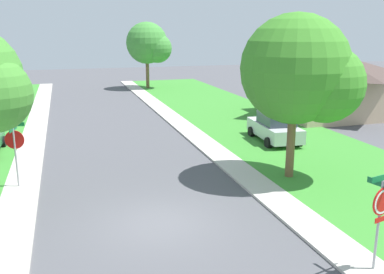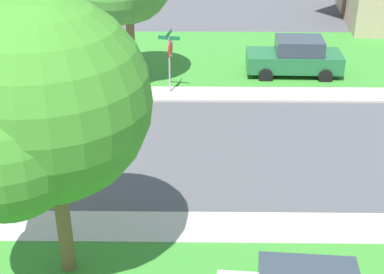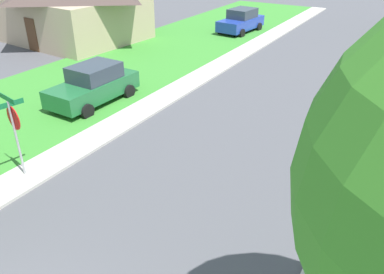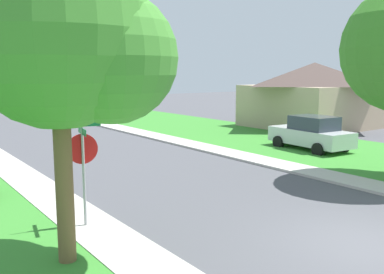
% 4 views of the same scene
% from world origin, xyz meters
% --- Properties ---
extents(ground_plane, '(120.00, 120.00, 0.00)m').
position_xyz_m(ground_plane, '(0.00, 0.00, 0.00)').
color(ground_plane, '#4C4C51').
extents(sidewalk_west, '(1.40, 56.00, 0.10)m').
position_xyz_m(sidewalk_west, '(-4.70, 12.00, 0.05)').
color(sidewalk_west, '#B7B2A8').
rests_on(sidewalk_west, ground).
extents(lawn_west, '(8.00, 56.00, 0.08)m').
position_xyz_m(lawn_west, '(-9.40, 12.00, 0.04)').
color(lawn_west, '#38842D').
rests_on(lawn_west, ground).
extents(stop_sign_far_corner, '(0.91, 0.91, 2.77)m').
position_xyz_m(stop_sign_far_corner, '(-4.81, 4.86, 1.89)').
color(stop_sign_far_corner, '#9E9EA3').
rests_on(stop_sign_far_corner, ground).
extents(car_green_kerbside_mid, '(2.11, 4.34, 1.76)m').
position_xyz_m(car_green_kerbside_mid, '(-7.08, 10.46, 0.87)').
color(car_green_kerbside_mid, '#1E6033').
rests_on(car_green_kerbside_mid, ground).
extents(tree_sidewalk_mid, '(4.92, 4.57, 7.04)m').
position_xyz_m(tree_sidewalk_mid, '(6.70, 2.61, 4.59)').
color(tree_sidewalk_mid, brown).
rests_on(tree_sidewalk_mid, ground).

